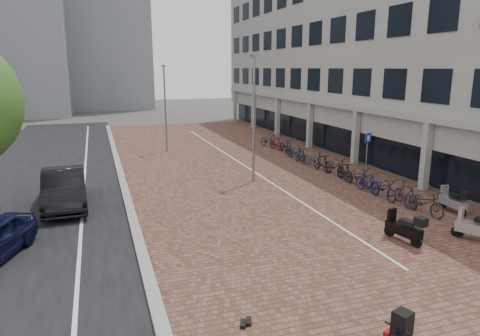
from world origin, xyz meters
name	(u,v)px	position (x,y,z in m)	size (l,w,h in m)	color
ground	(296,243)	(0.00, 0.00, 0.00)	(140.00, 140.00, 0.00)	#474442
plaza_brick	(240,165)	(2.00, 12.00, 0.01)	(14.50, 42.00, 0.04)	brown
street_asphalt	(45,180)	(-9.00, 12.00, 0.01)	(8.00, 50.00, 0.03)	black
curb	(120,173)	(-5.10, 12.00, 0.07)	(0.35, 42.00, 0.14)	gray
lane_line	(85,176)	(-7.00, 12.00, 0.02)	(0.12, 44.00, 0.00)	white
parking_line	(243,164)	(2.20, 12.00, 0.04)	(0.10, 30.00, 0.00)	white
office_building	(364,31)	(12.97, 16.00, 8.44)	(8.40, 40.00, 15.00)	#999994
car_dark	(64,189)	(-7.69, 6.72, 0.81)	(1.71, 4.91, 1.62)	black
shoes	(246,324)	(-3.22, -4.08, 0.05)	(0.41, 0.34, 0.10)	black
scooter_front	(453,200)	(7.50, 0.80, 0.53)	(0.48, 1.54, 1.06)	#ACABB1
scooter_mid	(404,227)	(3.50, -1.13, 0.54)	(0.49, 1.58, 1.09)	black
scooter_back	(478,226)	(5.92, -1.91, 0.57)	(0.52, 1.65, 1.13)	#B2B1B6
parking_sign	(367,148)	(7.50, 6.91, 1.64)	(0.49, 0.21, 2.44)	slate
lamp_near	(254,121)	(1.40, 8.00, 3.21)	(0.12, 0.12, 6.41)	slate
lamp_far	(165,110)	(-1.55, 17.78, 2.98)	(0.12, 0.12, 5.96)	slate
bike_row	(323,162)	(6.07, 9.05, 0.52)	(1.27, 18.15, 1.05)	black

